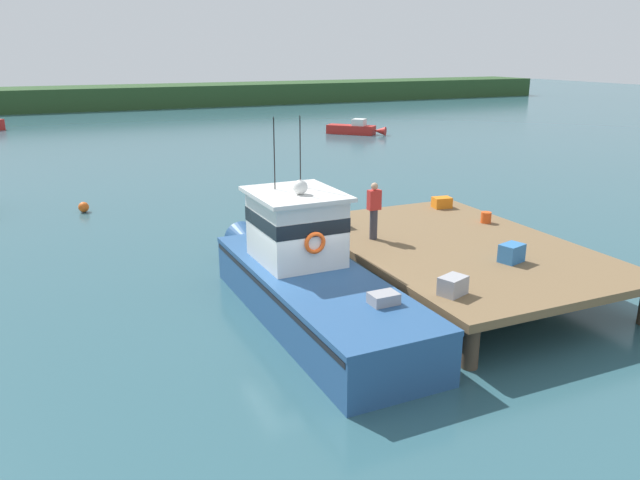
# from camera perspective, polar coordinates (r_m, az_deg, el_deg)

# --- Properties ---
(ground_plane) EXTENTS (200.00, 200.00, 0.00)m
(ground_plane) POSITION_cam_1_polar(r_m,az_deg,el_deg) (15.76, -2.07, -6.67)
(ground_plane) COLOR #2D5660
(dock) EXTENTS (6.00, 9.00, 1.20)m
(dock) POSITION_cam_1_polar(r_m,az_deg,el_deg) (17.63, 12.49, -0.73)
(dock) COLOR #4C3D2D
(dock) RESTS_ON ground
(main_fishing_boat) EXTENTS (2.68, 9.83, 4.80)m
(main_fishing_boat) POSITION_cam_1_polar(r_m,az_deg,el_deg) (15.33, -1.24, -3.30)
(main_fishing_boat) COLOR #285184
(main_fishing_boat) RESTS_ON ground
(crate_single_by_cleat) EXTENTS (0.61, 0.46, 0.36)m
(crate_single_by_cleat) POSITION_cam_1_polar(r_m,az_deg,el_deg) (18.71, 1.69, 1.69)
(crate_single_by_cleat) COLOR #3370B2
(crate_single_by_cleat) RESTS_ON dock
(crate_stack_mid_dock) EXTENTS (0.66, 0.52, 0.36)m
(crate_stack_mid_dock) POSITION_cam_1_polar(r_m,az_deg,el_deg) (21.49, 11.17, 3.42)
(crate_stack_mid_dock) COLOR orange
(crate_stack_mid_dock) RESTS_ON dock
(crate_stack_near_edge) EXTENTS (0.70, 0.59, 0.47)m
(crate_stack_near_edge) POSITION_cam_1_polar(r_m,az_deg,el_deg) (16.38, 17.26, -1.16)
(crate_stack_near_edge) COLOR #3370B2
(crate_stack_near_edge) RESTS_ON dock
(crate_single_far) EXTENTS (0.72, 0.62, 0.41)m
(crate_single_far) POSITION_cam_1_polar(r_m,az_deg,el_deg) (13.90, 12.15, -4.13)
(crate_single_far) COLOR #9E9EA3
(crate_single_far) RESTS_ON dock
(bait_bucket) EXTENTS (0.32, 0.32, 0.34)m
(bait_bucket) POSITION_cam_1_polar(r_m,az_deg,el_deg) (19.91, 15.06, 2.03)
(bait_bucket) COLOR #E04C19
(bait_bucket) RESTS_ON dock
(deckhand_by_the_boat) EXTENTS (0.36, 0.22, 1.63)m
(deckhand_by_the_boat) POSITION_cam_1_polar(r_m,az_deg,el_deg) (17.45, 5.00, 2.81)
(deckhand_by_the_boat) COLOR #383842
(deckhand_by_the_boat) RESTS_ON dock
(moored_boat_near_channel) EXTENTS (3.96, 4.01, 1.20)m
(moored_boat_near_channel) POSITION_cam_1_polar(r_m,az_deg,el_deg) (49.38, 3.25, 10.20)
(moored_boat_near_channel) COLOR red
(moored_boat_near_channel) RESTS_ON ground
(mooring_buoy_outer) EXTENTS (0.42, 0.42, 0.42)m
(mooring_buoy_outer) POSITION_cam_1_polar(r_m,az_deg,el_deg) (27.04, -20.97, 2.85)
(mooring_buoy_outer) COLOR #EA5B19
(mooring_buoy_outer) RESTS_ON ground
(far_shoreline) EXTENTS (120.00, 8.00, 2.40)m
(far_shoreline) POSITION_cam_1_polar(r_m,az_deg,el_deg) (75.74, -20.56, 12.18)
(far_shoreline) COLOR #284723
(far_shoreline) RESTS_ON ground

